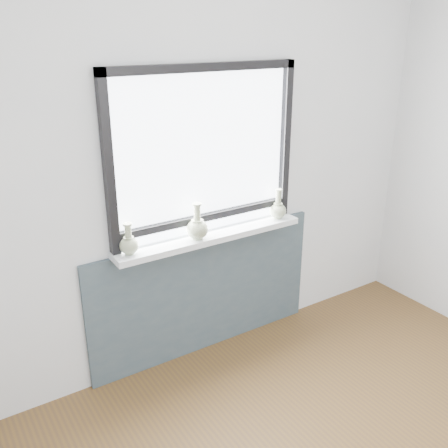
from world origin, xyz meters
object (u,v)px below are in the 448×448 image
vase_a (129,244)px  windowsill (211,236)px  vase_c (278,209)px  vase_b (197,228)px

vase_a → windowsill: bearing=0.5°
vase_a → vase_c: size_ratio=0.91×
vase_a → vase_c: vase_c is taller
vase_b → vase_a: bearing=177.3°
windowsill → vase_a: (-0.56, -0.01, 0.08)m
vase_a → vase_b: size_ratio=0.81×
windowsill → vase_b: size_ratio=5.60×
vase_b → vase_c: size_ratio=1.12×
windowsill → vase_a: bearing=-179.5°
windowsill → vase_b: 0.15m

